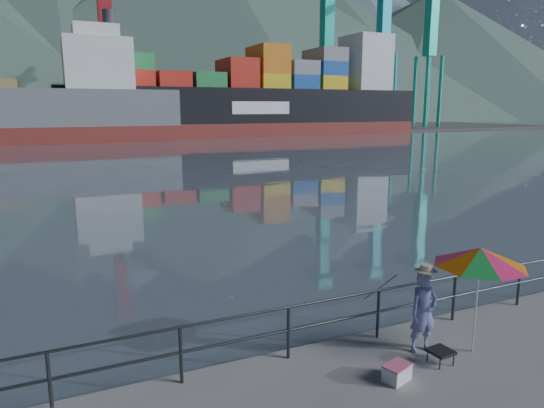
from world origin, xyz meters
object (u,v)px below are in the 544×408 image
Objects in this scene: fisherman at (423,312)px; cooler_bag at (397,373)px; beach_umbrella at (480,257)px; container_ship at (258,100)px.

fisherman reaches higher than cooler_bag.
fisherman is 0.72× the size of beach_umbrella.
beach_umbrella is 2.63m from cooler_bag.
cooler_bag is at bearing -146.08° from fisherman.
fisherman is 3.43× the size of cooler_bag.
container_ship is (26.72, 71.94, 5.03)m from fisherman.
cooler_bag is at bearing -110.96° from container_ship.
beach_umbrella is at bearing -11.77° from cooler_bag.
fisherman is at bearing 12.56° from cooler_bag.
cooler_bag is 77.94m from container_ship.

